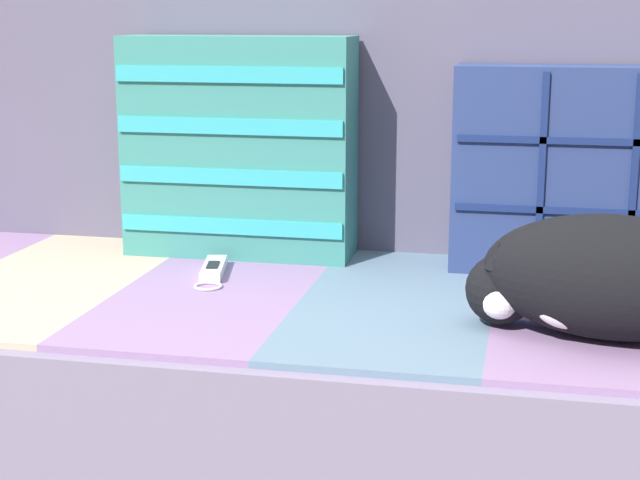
{
  "coord_description": "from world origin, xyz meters",
  "views": [
    {
      "loc": [
        0.36,
        -1.45,
        0.81
      ],
      "look_at": [
        0.03,
        0.05,
        0.45
      ],
      "focal_mm": 55.0,
      "sensor_mm": 36.0,
      "label": 1
    }
  ],
  "objects": [
    {
      "name": "couch",
      "position": [
        -0.0,
        0.13,
        0.17
      ],
      "size": [
        1.98,
        0.84,
        0.35
      ],
      "color": "#3D3838",
      "rests_on": "ground_plane"
    },
    {
      "name": "sofa_backrest",
      "position": [
        0.0,
        0.48,
        0.61
      ],
      "size": [
        1.94,
        0.14,
        0.5
      ],
      "color": "#514C60",
      "rests_on": "couch"
    },
    {
      "name": "throw_pillow_quilted",
      "position": [
        0.45,
        0.33,
        0.54
      ],
      "size": [
        0.47,
        0.14,
        0.37
      ],
      "color": "navy",
      "rests_on": "couch"
    },
    {
      "name": "throw_pillow_striped",
      "position": [
        -0.19,
        0.33,
        0.56
      ],
      "size": [
        0.44,
        0.14,
        0.42
      ],
      "color": "#337A70",
      "rests_on": "couch"
    },
    {
      "name": "sleeping_cat",
      "position": [
        0.46,
        -0.04,
        0.44
      ],
      "size": [
        0.43,
        0.25,
        0.18
      ],
      "color": "black",
      "rests_on": "couch"
    },
    {
      "name": "game_remote_near",
      "position": [
        -0.19,
        0.17,
        0.36
      ],
      "size": [
        0.08,
        0.19,
        0.02
      ],
      "color": "white",
      "rests_on": "couch"
    }
  ]
}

